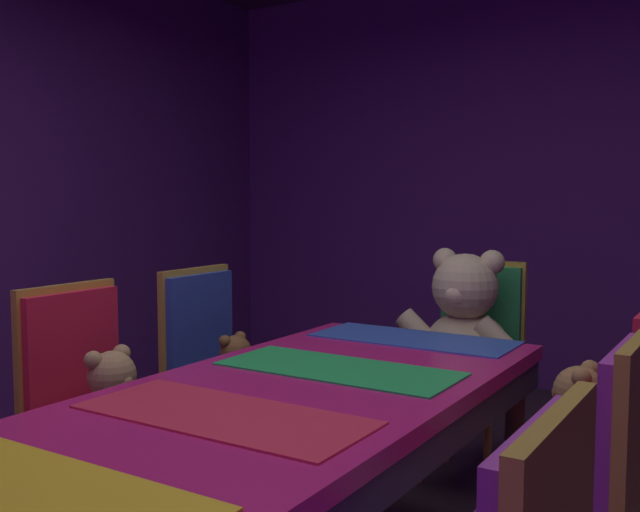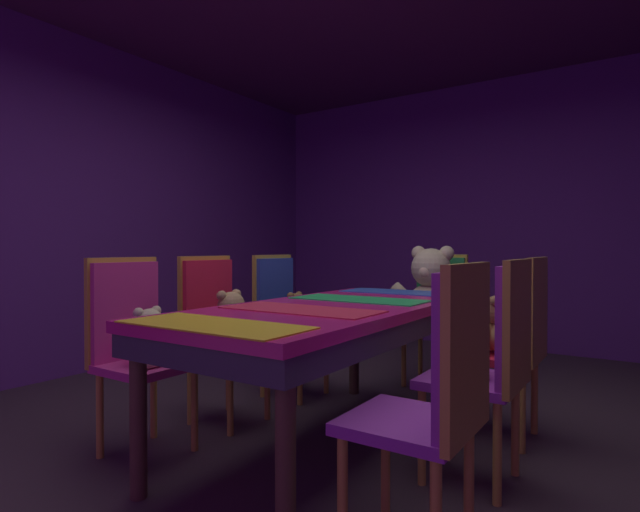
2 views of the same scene
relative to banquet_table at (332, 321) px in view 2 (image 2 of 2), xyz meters
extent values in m
plane|color=#3F2D38|center=(0.00, 0.00, -0.65)|extent=(7.90, 7.90, 0.00)
cube|color=#59267F|center=(0.00, 3.20, 0.75)|extent=(5.20, 0.12, 2.80)
cube|color=#59267F|center=(-2.60, 0.00, 0.75)|extent=(0.12, 6.40, 2.80)
cube|color=#C61E72|center=(0.00, 0.00, 0.06)|extent=(0.90, 2.00, 0.05)
cube|color=#33333F|center=(0.00, 0.00, -0.01)|extent=(0.88, 1.96, 0.10)
cylinder|color=#4C3826|center=(0.38, 0.90, -0.31)|extent=(0.07, 0.07, 0.69)
cylinder|color=#4C3826|center=(0.38, -0.90, -0.31)|extent=(0.07, 0.07, 0.69)
cylinder|color=#4C3826|center=(-0.38, 0.90, -0.31)|extent=(0.07, 0.07, 0.69)
cylinder|color=#4C3826|center=(-0.38, -0.90, -0.31)|extent=(0.07, 0.07, 0.69)
cube|color=yellow|center=(0.00, -0.85, 0.09)|extent=(0.77, 0.32, 0.01)
cube|color=#E52D4C|center=(0.00, -0.28, 0.09)|extent=(0.77, 0.32, 0.01)
cube|color=green|center=(0.00, 0.28, 0.09)|extent=(0.77, 0.32, 0.01)
cube|color=blue|center=(0.00, 0.85, 0.09)|extent=(0.77, 0.32, 0.01)
cube|color=#CC338C|center=(-0.72, -0.59, -0.21)|extent=(0.40, 0.40, 0.04)
cube|color=#CC338C|center=(-0.90, -0.59, 0.06)|extent=(0.05, 0.38, 0.50)
cube|color=gold|center=(-0.92, -0.59, 0.06)|extent=(0.03, 0.41, 0.55)
cylinder|color=gold|center=(-0.56, -0.43, -0.44)|extent=(0.04, 0.04, 0.42)
cylinder|color=gold|center=(-0.56, -0.75, -0.44)|extent=(0.04, 0.04, 0.42)
cylinder|color=gold|center=(-0.88, -0.43, -0.44)|extent=(0.04, 0.04, 0.42)
cylinder|color=gold|center=(-0.88, -0.75, -0.44)|extent=(0.04, 0.04, 0.42)
ellipsoid|color=beige|center=(-0.72, -0.59, -0.12)|extent=(0.17, 0.17, 0.14)
sphere|color=beige|center=(-0.70, -0.59, 0.01)|extent=(0.14, 0.14, 0.14)
sphere|color=#FDDCAD|center=(-0.66, -0.59, 0.00)|extent=(0.05, 0.05, 0.05)
sphere|color=beige|center=(-0.72, -0.54, 0.06)|extent=(0.05, 0.05, 0.05)
sphere|color=beige|center=(-0.72, -0.65, 0.06)|extent=(0.05, 0.05, 0.05)
cylinder|color=beige|center=(-0.68, -0.51, -0.10)|extent=(0.05, 0.12, 0.12)
cylinder|color=beige|center=(-0.68, -0.68, -0.10)|extent=(0.05, 0.12, 0.12)
cylinder|color=beige|center=(-0.60, -0.55, -0.16)|extent=(0.06, 0.13, 0.06)
cylinder|color=beige|center=(-0.60, -0.64, -0.16)|extent=(0.06, 0.13, 0.06)
cube|color=red|center=(-0.71, -0.02, -0.21)|extent=(0.40, 0.40, 0.04)
cube|color=red|center=(-0.89, -0.02, 0.06)|extent=(0.05, 0.38, 0.50)
cube|color=gold|center=(-0.91, -0.02, 0.06)|extent=(0.03, 0.41, 0.55)
cylinder|color=gold|center=(-0.55, 0.14, -0.44)|extent=(0.04, 0.04, 0.42)
cylinder|color=gold|center=(-0.55, -0.18, -0.44)|extent=(0.04, 0.04, 0.42)
cylinder|color=gold|center=(-0.87, 0.14, -0.44)|extent=(0.04, 0.04, 0.42)
cylinder|color=gold|center=(-0.87, -0.18, -0.44)|extent=(0.04, 0.04, 0.42)
ellipsoid|color=tan|center=(-0.71, -0.02, -0.10)|extent=(0.20, 0.20, 0.16)
sphere|color=tan|center=(-0.69, -0.02, 0.04)|extent=(0.16, 0.16, 0.16)
sphere|color=tan|center=(-0.64, -0.02, 0.03)|extent=(0.06, 0.06, 0.06)
sphere|color=tan|center=(-0.71, 0.04, 0.10)|extent=(0.06, 0.06, 0.06)
sphere|color=tan|center=(-0.71, -0.08, 0.10)|extent=(0.06, 0.06, 0.06)
cylinder|color=tan|center=(-0.67, 0.08, -0.09)|extent=(0.06, 0.14, 0.13)
cylinder|color=tan|center=(-0.67, -0.12, -0.09)|extent=(0.06, 0.14, 0.13)
cylinder|color=tan|center=(-0.58, 0.03, -0.16)|extent=(0.07, 0.15, 0.07)
cylinder|color=tan|center=(-0.58, -0.08, -0.16)|extent=(0.07, 0.15, 0.07)
cube|color=#2D47B2|center=(-0.71, 0.63, -0.21)|extent=(0.40, 0.40, 0.04)
cube|color=#2D47B2|center=(-0.89, 0.63, 0.06)|extent=(0.05, 0.38, 0.50)
cube|color=gold|center=(-0.91, 0.63, 0.06)|extent=(0.03, 0.41, 0.55)
cylinder|color=gold|center=(-0.55, 0.79, -0.44)|extent=(0.04, 0.04, 0.42)
cylinder|color=gold|center=(-0.55, 0.47, -0.44)|extent=(0.04, 0.04, 0.42)
cylinder|color=gold|center=(-0.87, 0.79, -0.44)|extent=(0.04, 0.04, 0.42)
cylinder|color=gold|center=(-0.87, 0.47, -0.44)|extent=(0.04, 0.04, 0.42)
ellipsoid|color=brown|center=(-0.71, 0.63, -0.12)|extent=(0.17, 0.17, 0.13)
sphere|color=brown|center=(-0.69, 0.63, 0.00)|extent=(0.13, 0.13, 0.13)
sphere|color=#99663C|center=(-0.65, 0.63, -0.01)|extent=(0.05, 0.05, 0.05)
sphere|color=brown|center=(-0.71, 0.68, 0.05)|extent=(0.05, 0.05, 0.05)
sphere|color=brown|center=(-0.71, 0.58, 0.05)|extent=(0.05, 0.05, 0.05)
cylinder|color=brown|center=(-0.67, 0.71, -0.11)|extent=(0.05, 0.12, 0.11)
cylinder|color=brown|center=(-0.67, 0.55, -0.11)|extent=(0.05, 0.12, 0.11)
cylinder|color=brown|center=(-0.60, 0.68, -0.16)|extent=(0.06, 0.12, 0.06)
cylinder|color=brown|center=(-0.60, 0.59, -0.16)|extent=(0.06, 0.12, 0.06)
cube|color=purple|center=(0.70, -0.64, -0.21)|extent=(0.40, 0.40, 0.04)
cube|color=purple|center=(0.88, -0.64, 0.06)|extent=(0.05, 0.38, 0.50)
cube|color=gold|center=(0.90, -0.64, 0.06)|extent=(0.03, 0.41, 0.55)
cylinder|color=gold|center=(0.86, -0.48, -0.44)|extent=(0.04, 0.04, 0.42)
cylinder|color=gold|center=(0.54, -0.48, -0.44)|extent=(0.04, 0.04, 0.42)
cylinder|color=gold|center=(0.54, -0.80, -0.44)|extent=(0.04, 0.04, 0.42)
cube|color=purple|center=(0.71, 0.02, -0.21)|extent=(0.40, 0.40, 0.04)
cube|color=purple|center=(0.89, 0.02, 0.06)|extent=(0.05, 0.38, 0.50)
cube|color=gold|center=(0.91, 0.02, 0.06)|extent=(0.03, 0.41, 0.55)
cylinder|color=gold|center=(0.87, 0.18, -0.44)|extent=(0.04, 0.04, 0.42)
cylinder|color=gold|center=(0.87, -0.14, -0.44)|extent=(0.04, 0.04, 0.42)
cylinder|color=gold|center=(0.55, 0.18, -0.44)|extent=(0.04, 0.04, 0.42)
cylinder|color=gold|center=(0.55, -0.14, -0.44)|extent=(0.04, 0.04, 0.42)
ellipsoid|color=beige|center=(0.71, 0.02, -0.12)|extent=(0.17, 0.17, 0.13)
sphere|color=beige|center=(0.70, 0.02, 0.00)|extent=(0.13, 0.13, 0.13)
sphere|color=#FDDCAD|center=(0.65, 0.02, -0.01)|extent=(0.05, 0.05, 0.05)
sphere|color=beige|center=(0.71, -0.03, 0.05)|extent=(0.05, 0.05, 0.05)
sphere|color=beige|center=(0.71, 0.07, 0.05)|extent=(0.05, 0.05, 0.05)
cylinder|color=beige|center=(0.68, -0.07, -0.10)|extent=(0.05, 0.12, 0.11)
cylinder|color=beige|center=(0.68, 0.10, -0.10)|extent=(0.05, 0.12, 0.11)
cylinder|color=beige|center=(0.60, -0.03, -0.16)|extent=(0.06, 0.13, 0.06)
cylinder|color=beige|center=(0.60, 0.06, -0.16)|extent=(0.06, 0.13, 0.06)
cube|color=red|center=(0.68, 0.61, -0.21)|extent=(0.40, 0.40, 0.04)
cube|color=red|center=(0.86, 0.61, 0.06)|extent=(0.05, 0.38, 0.50)
cube|color=gold|center=(0.88, 0.61, 0.06)|extent=(0.03, 0.41, 0.55)
cylinder|color=gold|center=(0.84, 0.77, -0.44)|extent=(0.04, 0.04, 0.42)
cylinder|color=gold|center=(0.84, 0.45, -0.44)|extent=(0.04, 0.04, 0.42)
cylinder|color=gold|center=(0.52, 0.77, -0.44)|extent=(0.04, 0.04, 0.42)
cylinder|color=gold|center=(0.52, 0.45, -0.44)|extent=(0.04, 0.04, 0.42)
ellipsoid|color=#9E7247|center=(0.68, 0.61, -0.10)|extent=(0.20, 0.20, 0.16)
sphere|color=#9E7247|center=(0.67, 0.61, 0.04)|extent=(0.16, 0.16, 0.16)
sphere|color=tan|center=(0.61, 0.61, 0.03)|extent=(0.06, 0.06, 0.06)
sphere|color=#9E7247|center=(0.68, 0.55, 0.10)|extent=(0.06, 0.06, 0.06)
sphere|color=#9E7247|center=(0.68, 0.67, 0.10)|extent=(0.06, 0.06, 0.06)
cylinder|color=#9E7247|center=(0.64, 0.51, -0.09)|extent=(0.05, 0.14, 0.13)
cylinder|color=#9E7247|center=(0.64, 0.71, -0.09)|extent=(0.05, 0.14, 0.13)
cylinder|color=#9E7247|center=(0.55, 0.56, -0.16)|extent=(0.07, 0.15, 0.07)
cylinder|color=#9E7247|center=(0.55, 0.67, -0.16)|extent=(0.07, 0.15, 0.07)
cube|color=#268C4C|center=(0.00, 1.42, -0.21)|extent=(0.40, 0.40, 0.04)
cube|color=#268C4C|center=(0.00, 1.60, 0.06)|extent=(0.38, 0.05, 0.50)
cube|color=gold|center=(0.00, 1.62, 0.06)|extent=(0.41, 0.03, 0.55)
cylinder|color=gold|center=(0.16, 1.58, -0.44)|extent=(0.04, 0.04, 0.42)
cylinder|color=gold|center=(0.16, 1.26, -0.44)|extent=(0.04, 0.04, 0.42)
cylinder|color=gold|center=(-0.16, 1.58, -0.44)|extent=(0.04, 0.04, 0.42)
cylinder|color=gold|center=(-0.16, 1.26, -0.44)|extent=(0.04, 0.04, 0.42)
ellipsoid|color=beige|center=(0.00, 1.42, -0.03)|extent=(0.37, 0.37, 0.29)
sphere|color=beige|center=(0.00, 1.39, 0.23)|extent=(0.29, 0.29, 0.29)
sphere|color=#FDDCAD|center=(0.00, 1.29, 0.21)|extent=(0.11, 0.11, 0.11)
sphere|color=beige|center=(0.11, 1.42, 0.34)|extent=(0.11, 0.11, 0.11)
sphere|color=beige|center=(-0.11, 1.42, 0.34)|extent=(0.11, 0.11, 0.11)
cylinder|color=beige|center=(0.18, 1.34, 0.00)|extent=(0.26, 0.10, 0.24)
cylinder|color=beige|center=(-0.18, 1.34, 0.00)|extent=(0.26, 0.10, 0.24)
cylinder|color=beige|center=(0.10, 1.18, -0.13)|extent=(0.27, 0.13, 0.13)
cylinder|color=beige|center=(-0.10, 1.18, -0.13)|extent=(0.27, 0.13, 0.13)
camera|label=1|loc=(1.15, -1.66, 0.64)|focal=40.80mm
camera|label=2|loc=(1.38, -2.21, 0.38)|focal=28.24mm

